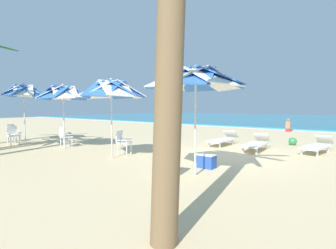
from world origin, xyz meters
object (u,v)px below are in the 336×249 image
beach_umbrella_2 (63,93)px  sun_lounger_1 (256,143)px  plastic_chair_4 (13,132)px  sun_lounger_2 (223,139)px  plastic_chair_0 (167,157)px  plastic_chair_2 (65,136)px  sun_lounger_0 (317,145)px  beachgoer_seated (289,127)px  beach_umbrella_0 (196,79)px  cooler_box (207,161)px  beach_umbrella_1 (111,90)px  beach_ball (293,141)px  beach_umbrella_3 (24,91)px  plastic_chair_1 (123,141)px  plastic_chair_3 (13,134)px

beach_umbrella_2 → sun_lounger_1: 8.06m
plastic_chair_4 → sun_lounger_2: bearing=31.6°
plastic_chair_0 → sun_lounger_1: size_ratio=0.40×
plastic_chair_2 → sun_lounger_0: size_ratio=0.39×
beachgoer_seated → beach_umbrella_2: bearing=-112.0°
beach_umbrella_0 → sun_lounger_0: beach_umbrella_0 is taller
plastic_chair_2 → cooler_box: plastic_chair_2 is taller
plastic_chair_0 → beach_umbrella_1: beach_umbrella_1 is taller
beach_ball → beach_umbrella_0: bearing=-96.0°
beach_umbrella_2 → beach_umbrella_3: bearing=-176.9°
plastic_chair_1 → plastic_chair_3: 5.82m
beach_umbrella_3 → beachgoer_seated: (8.72, 13.75, -2.17)m
beach_umbrella_3 → plastic_chair_3: beach_umbrella_3 is taller
plastic_chair_1 → sun_lounger_1: 5.24m
plastic_chair_3 → beach_ball: bearing=38.2°
beach_umbrella_2 → sun_lounger_2: bearing=46.1°
plastic_chair_3 → plastic_chair_4: bearing=158.9°
beach_umbrella_2 → beach_ball: bearing=43.7°
beach_umbrella_0 → plastic_chair_2: 7.14m
plastic_chair_0 → sun_lounger_0: bearing=68.8°
plastic_chair_4 → beach_umbrella_3: bearing=19.3°
plastic_chair_1 → plastic_chair_4: 6.95m
plastic_chair_2 → plastic_chair_4: size_ratio=1.00×
plastic_chair_0 → plastic_chair_4: (-10.00, 0.33, 0.00)m
plastic_chair_0 → beach_ball: bearing=81.2°
sun_lounger_1 → cooler_box: size_ratio=4.36×
plastic_chair_2 → cooler_box: (6.69, 0.45, -0.30)m
beach_ball → beachgoer_seated: bearing=104.4°
beach_umbrella_3 → beach_umbrella_0: bearing=-0.1°
plastic_chair_2 → beach_umbrella_3: (-2.84, -0.42, 1.97)m
beach_umbrella_1 → plastic_chair_4: (-7.08, -0.35, -1.79)m
plastic_chair_0 → sun_lounger_1: bearing=86.0°
beach_umbrella_3 → sun_lounger_0: bearing=25.4°
beach_umbrella_2 → beach_ball: size_ratio=7.66×
plastic_chair_1 → sun_lounger_1: (3.49, 3.91, -0.22)m
plastic_chair_0 → plastic_chair_3: size_ratio=1.00×
sun_lounger_2 → plastic_chair_1: bearing=-113.0°
sun_lounger_1 → beachgoer_seated: size_ratio=2.36×
plastic_chair_0 → plastic_chair_3: 8.74m
beach_umbrella_1 → sun_lounger_2: beach_umbrella_1 is taller
sun_lounger_1 → sun_lounger_2: same height
sun_lounger_0 → cooler_box: size_ratio=4.43×
beach_umbrella_1 → plastic_chair_1: size_ratio=3.11×
beach_umbrella_1 → plastic_chair_0: bearing=-13.1°
beach_umbrella_2 → beachgoer_seated: (5.49, 13.57, -1.99)m
beach_umbrella_0 → plastic_chair_0: (-0.44, -0.56, -1.92)m
sun_lounger_1 → beach_umbrella_0: bearing=-89.1°
plastic_chair_3 → beach_umbrella_3: bearing=124.6°
plastic_chair_2 → sun_lounger_1: bearing=32.1°
beach_umbrella_1 → plastic_chair_4: size_ratio=3.11×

